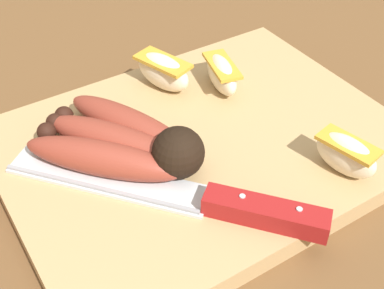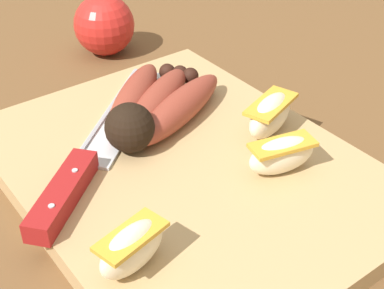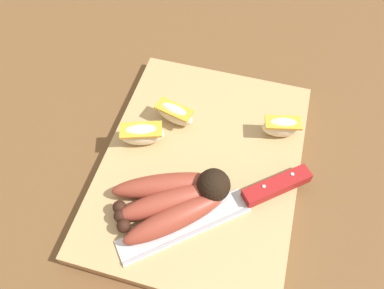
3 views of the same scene
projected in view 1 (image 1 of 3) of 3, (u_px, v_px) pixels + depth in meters
The scene contains 7 objects.
ground_plane at pixel (197, 166), 0.49m from camera, with size 6.00×6.00×0.00m, color brown.
cutting_board at pixel (202, 146), 0.50m from camera, with size 0.37×0.28×0.02m, color tan.
banana_bunch at pixel (125, 143), 0.46m from camera, with size 0.14×0.16×0.05m.
chefs_knife at pixel (210, 200), 0.42m from camera, with size 0.20×0.23×0.02m.
apple_wedge_near at pixel (222, 74), 0.54m from camera, with size 0.04×0.07×0.03m.
apple_wedge_middle at pixel (346, 154), 0.44m from camera, with size 0.04×0.06×0.04m.
apple_wedge_far at pixel (163, 71), 0.54m from camera, with size 0.05×0.07×0.04m.
Camera 1 is at (0.19, 0.30, 0.34)m, focal length 48.40 mm.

